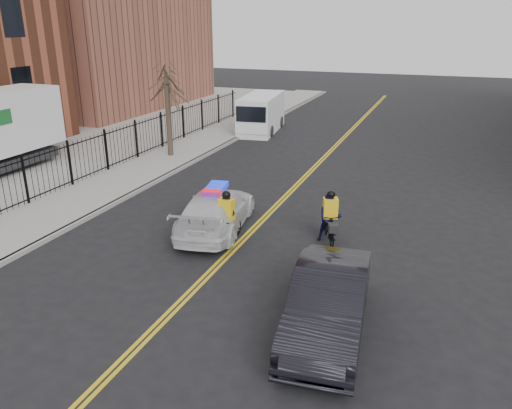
{
  "coord_description": "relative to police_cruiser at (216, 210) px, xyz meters",
  "views": [
    {
      "loc": [
        5.81,
        -12.38,
        6.82
      ],
      "look_at": [
        0.46,
        1.59,
        1.3
      ],
      "focal_mm": 35.0,
      "sensor_mm": 36.0,
      "label": 1
    }
  ],
  "objects": [
    {
      "name": "curb",
      "position": [
        -4.8,
        5.94,
        -0.64
      ],
      "size": [
        0.2,
        60.0,
        0.15
      ],
      "primitive_type": "cube",
      "color": "gray",
      "rests_on": "ground"
    },
    {
      "name": "warehouse_far",
      "position": [
        -21.8,
        21.94,
        6.29
      ],
      "size": [
        14.0,
        18.0,
        14.0
      ],
      "primitive_type": "cube",
      "color": "brown",
      "rests_on": "ground"
    },
    {
      "name": "cargo_van",
      "position": [
        -4.28,
        15.89,
        0.43
      ],
      "size": [
        2.73,
        5.8,
        2.34
      ],
      "rotation": [
        0.0,
        0.0,
        0.13
      ],
      "color": "white",
      "rests_on": "ground"
    },
    {
      "name": "sidewalk",
      "position": [
        -6.3,
        5.94,
        -0.64
      ],
      "size": [
        3.0,
        60.0,
        0.15
      ],
      "primitive_type": "cube",
      "color": "gray",
      "rests_on": "ground"
    },
    {
      "name": "center_line_left",
      "position": [
        1.12,
        5.94,
        -0.71
      ],
      "size": [
        0.1,
        60.0,
        0.01
      ],
      "primitive_type": "cube",
      "color": "gold",
      "rests_on": "ground"
    },
    {
      "name": "iron_fence",
      "position": [
        -7.8,
        5.94,
        0.29
      ],
      "size": [
        0.12,
        28.0,
        2.0
      ],
      "primitive_type": null,
      "color": "black",
      "rests_on": "ground"
    },
    {
      "name": "street_tree",
      "position": [
        -6.4,
        7.94,
        2.82
      ],
      "size": [
        3.2,
        3.2,
        4.8
      ],
      "color": "#35281F",
      "rests_on": "sidewalk"
    },
    {
      "name": "ground",
      "position": [
        1.2,
        -2.06,
        -0.71
      ],
      "size": [
        120.0,
        120.0,
        0.0
      ],
      "primitive_type": "plane",
      "color": "black",
      "rests_on": "ground"
    },
    {
      "name": "center_line_right",
      "position": [
        1.28,
        5.94,
        -0.71
      ],
      "size": [
        0.1,
        60.0,
        0.01
      ],
      "primitive_type": "cube",
      "color": "gold",
      "rests_on": "ground"
    },
    {
      "name": "dark_sedan",
      "position": [
        5.0,
        -4.59,
        0.06
      ],
      "size": [
        2.1,
        4.86,
        1.55
      ],
      "primitive_type": "imported",
      "rotation": [
        0.0,
        0.0,
        0.1
      ],
      "color": "black",
      "rests_on": "ground"
    },
    {
      "name": "police_cruiser",
      "position": [
        0.0,
        0.0,
        0.0
      ],
      "size": [
        2.78,
        5.13,
        1.57
      ],
      "rotation": [
        0.0,
        0.0,
        3.31
      ],
      "color": "silver",
      "rests_on": "ground"
    },
    {
      "name": "cyclist_near",
      "position": [
        0.84,
        -0.96,
        -0.08
      ],
      "size": [
        0.77,
        1.89,
        1.81
      ],
      "rotation": [
        0.0,
        0.0,
        -0.07
      ],
      "color": "black",
      "rests_on": "ground"
    },
    {
      "name": "cyclist_far",
      "position": [
        3.88,
        0.43,
        -0.02
      ],
      "size": [
        1.13,
        1.78,
        1.75
      ],
      "rotation": [
        0.0,
        0.0,
        0.41
      ],
      "color": "black",
      "rests_on": "ground"
    }
  ]
}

